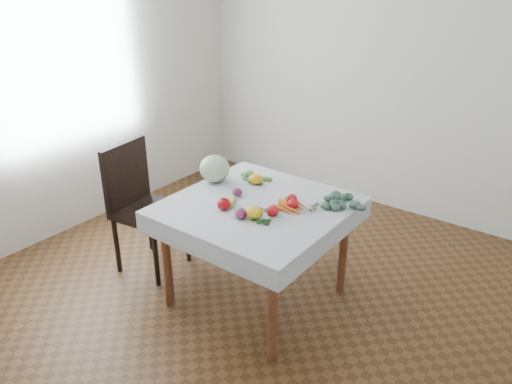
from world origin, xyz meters
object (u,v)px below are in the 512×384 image
carrot_bunch (293,207)px  table (257,218)px  heirloom_back (256,179)px  chair (139,199)px  cabbage (215,169)px

carrot_bunch → table: bearing=-160.6°
heirloom_back → carrot_bunch: bearing=-22.7°
table → heirloom_back: size_ratio=9.44×
carrot_bunch → chair: bearing=-168.7°
table → chair: chair is taller
chair → cabbage: size_ratio=4.56×
table → cabbage: (-0.48, 0.12, 0.20)m
table → cabbage: bearing=165.5°
table → heirloom_back: heirloom_back is taller
chair → heirloom_back: bearing=28.8°
heirloom_back → carrot_bunch: (0.45, -0.19, -0.02)m
heirloom_back → carrot_bunch: heirloom_back is taller
cabbage → heirloom_back: (0.27, 0.14, -0.06)m
table → carrot_bunch: bearing=19.4°
cabbage → carrot_bunch: (0.71, -0.04, -0.08)m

